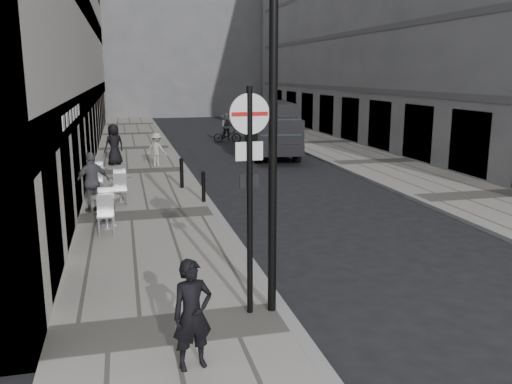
% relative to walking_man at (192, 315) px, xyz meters
% --- Properties ---
extents(sidewalk, '(4.00, 60.00, 0.12)m').
position_rel_walking_man_xyz_m(sidewalk, '(-0.19, 16.59, -0.87)').
color(sidewalk, gray).
rests_on(sidewalk, ground).
extents(far_sidewalk, '(4.00, 60.00, 0.12)m').
position_rel_walking_man_xyz_m(far_sidewalk, '(10.81, 16.59, -0.87)').
color(far_sidewalk, gray).
rests_on(far_sidewalk, ground).
extents(building_far, '(24.00, 16.00, 22.00)m').
position_rel_walking_man_xyz_m(building_far, '(3.31, 54.59, 10.07)').
color(building_far, slate).
rests_on(building_far, ground).
extents(walking_man, '(0.66, 0.51, 1.62)m').
position_rel_walking_man_xyz_m(walking_man, '(0.00, 0.00, 0.00)').
color(walking_man, black).
rests_on(walking_man, sidewalk).
extents(sign_post, '(0.68, 0.11, 3.94)m').
position_rel_walking_man_xyz_m(sign_post, '(1.21, 1.59, 1.71)').
color(sign_post, black).
rests_on(sign_post, sidewalk).
extents(lamppost, '(0.26, 0.26, 5.70)m').
position_rel_walking_man_xyz_m(lamppost, '(1.61, 1.59, 2.36)').
color(lamppost, black).
rests_on(lamppost, sidewalk).
extents(bollard_near, '(0.14, 0.14, 1.03)m').
position_rel_walking_man_xyz_m(bollard_near, '(1.21, 12.58, -0.29)').
color(bollard_near, black).
rests_on(bollard_near, sidewalk).
extents(bollard_far, '(0.13, 0.13, 0.95)m').
position_rel_walking_man_xyz_m(bollard_far, '(1.66, 10.17, -0.33)').
color(bollard_far, black).
rests_on(bollard_far, sidewalk).
extents(panel_van, '(2.85, 6.11, 2.78)m').
position_rel_walking_man_xyz_m(panel_van, '(6.63, 19.91, 0.64)').
color(panel_van, black).
rests_on(panel_van, ground).
extents(cyclist, '(1.80, 0.97, 1.84)m').
position_rel_walking_man_xyz_m(cyclist, '(5.53, 26.21, -0.21)').
color(cyclist, black).
rests_on(cyclist, ground).
extents(pedestrian_a, '(1.17, 0.86, 1.84)m').
position_rel_walking_man_xyz_m(pedestrian_a, '(-1.79, 9.65, 0.11)').
color(pedestrian_a, '#55565A').
rests_on(pedestrian_a, sidewalk).
extents(pedestrian_b, '(1.14, 0.99, 1.53)m').
position_rel_walking_man_xyz_m(pedestrian_b, '(0.63, 17.57, -0.04)').
color(pedestrian_b, '#B4AEA6').
rests_on(pedestrian_b, sidewalk).
extents(pedestrian_c, '(1.09, 0.95, 1.87)m').
position_rel_walking_man_xyz_m(pedestrian_c, '(-1.24, 18.48, 0.13)').
color(pedestrian_c, black).
rests_on(pedestrian_c, sidewalk).
extents(cafe_table_near, '(0.80, 1.80, 1.02)m').
position_rel_walking_man_xyz_m(cafe_table_near, '(-1.79, 12.49, -0.29)').
color(cafe_table_near, silver).
rests_on(cafe_table_near, sidewalk).
extents(cafe_table_mid, '(0.79, 1.78, 1.02)m').
position_rel_walking_man_xyz_m(cafe_table_mid, '(-1.37, 7.77, -0.29)').
color(cafe_table_mid, silver).
rests_on(cafe_table_mid, sidewalk).
extents(cafe_table_far, '(0.76, 1.72, 0.98)m').
position_rel_walking_man_xyz_m(cafe_table_far, '(-0.99, 10.93, -0.31)').
color(cafe_table_far, '#B1B1B3').
rests_on(cafe_table_far, sidewalk).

